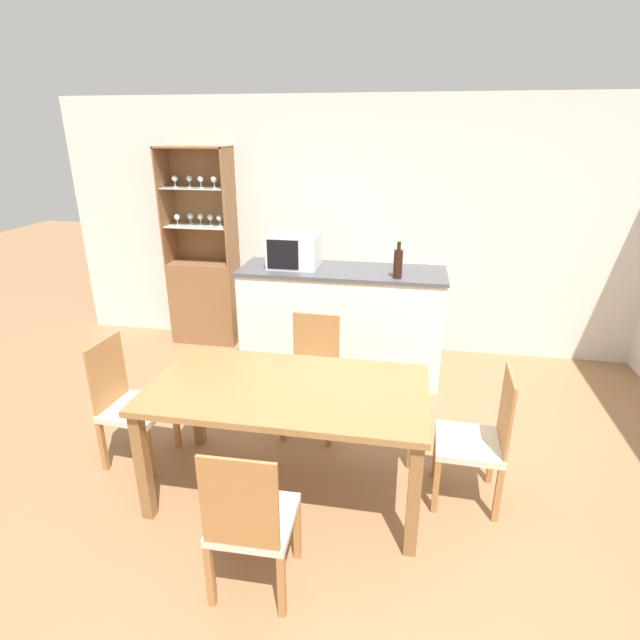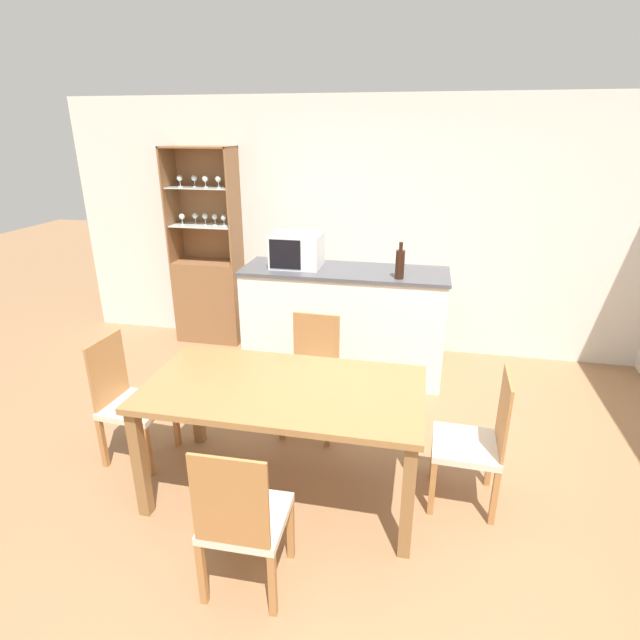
% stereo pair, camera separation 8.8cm
% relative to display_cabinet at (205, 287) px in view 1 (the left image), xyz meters
% --- Properties ---
extents(ground_plane, '(18.00, 18.00, 0.00)m').
position_rel_display_cabinet_xyz_m(ground_plane, '(1.89, -2.43, -0.62)').
color(ground_plane, '#936B47').
extents(wall_back, '(6.80, 0.06, 2.55)m').
position_rel_display_cabinet_xyz_m(wall_back, '(1.89, 0.20, 0.66)').
color(wall_back, silver).
rests_on(wall_back, ground_plane).
extents(kitchen_counter, '(1.89, 0.63, 1.03)m').
position_rel_display_cabinet_xyz_m(kitchen_counter, '(1.58, -0.53, -0.10)').
color(kitchen_counter, white).
rests_on(kitchen_counter, ground_plane).
extents(display_cabinet, '(0.71, 0.36, 2.07)m').
position_rel_display_cabinet_xyz_m(display_cabinet, '(0.00, 0.00, 0.00)').
color(display_cabinet, brown).
rests_on(display_cabinet, ground_plane).
extents(dining_table, '(1.70, 0.91, 0.77)m').
position_rel_display_cabinet_xyz_m(dining_table, '(1.50, -2.30, 0.06)').
color(dining_table, olive).
rests_on(dining_table, ground_plane).
extents(dining_chair_head_far, '(0.42, 0.42, 0.91)m').
position_rel_display_cabinet_xyz_m(dining_chair_head_far, '(1.50, -1.53, -0.18)').
color(dining_chair_head_far, beige).
rests_on(dining_chair_head_far, ground_plane).
extents(dining_chair_head_near, '(0.41, 0.41, 0.91)m').
position_rel_display_cabinet_xyz_m(dining_chair_head_near, '(1.50, -3.07, -0.18)').
color(dining_chair_head_near, beige).
rests_on(dining_chair_head_near, ground_plane).
extents(dining_chair_side_right_far, '(0.41, 0.41, 0.91)m').
position_rel_display_cabinet_xyz_m(dining_chair_side_right_far, '(2.67, -2.16, -0.18)').
color(dining_chair_side_right_far, beige).
rests_on(dining_chair_side_right_far, ground_plane).
extents(dining_chair_side_left_far, '(0.43, 0.43, 0.91)m').
position_rel_display_cabinet_xyz_m(dining_chair_side_left_far, '(0.32, -2.16, -0.18)').
color(dining_chair_side_left_far, beige).
rests_on(dining_chair_side_left_far, ground_plane).
extents(microwave, '(0.45, 0.39, 0.30)m').
position_rel_display_cabinet_xyz_m(microwave, '(1.13, -0.50, 0.57)').
color(microwave, silver).
rests_on(microwave, kitchen_counter).
extents(wine_bottle, '(0.08, 0.08, 0.32)m').
position_rel_display_cabinet_xyz_m(wine_bottle, '(2.09, -0.72, 0.55)').
color(wine_bottle, black).
rests_on(wine_bottle, kitchen_counter).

